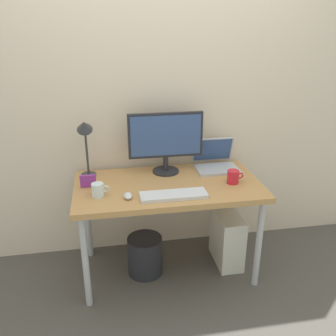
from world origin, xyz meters
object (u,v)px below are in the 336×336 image
object	(u,v)px
laptop	(215,161)
glass_cup	(98,190)
desk_lamp	(85,135)
keyboard	(174,195)
photo_frame	(88,181)
wastebasket	(145,255)
mouse	(128,196)
desk	(168,192)
monitor	(166,139)
coffee_mug	(233,177)
computer_tower	(227,238)

from	to	relation	value
laptop	glass_cup	world-z (taller)	laptop
laptop	glass_cup	xyz separation A→B (m)	(-0.90, -0.35, -0.01)
desk_lamp	keyboard	xyz separation A→B (m)	(0.56, -0.43, -0.31)
laptop	glass_cup	size ratio (longest dim) A/B	2.79
photo_frame	wastebasket	bearing A→B (deg)	-6.85
mouse	desk	bearing A→B (deg)	30.92
monitor	wastebasket	size ratio (longest dim) A/B	1.84
laptop	wastebasket	distance (m)	0.90
monitor	keyboard	world-z (taller)	monitor
desk	wastebasket	distance (m)	0.54
desk_lamp	mouse	distance (m)	0.56
laptop	coffee_mug	distance (m)	0.31
desk_lamp	keyboard	size ratio (longest dim) A/B	1.04
coffee_mug	photo_frame	distance (m)	1.01
keyboard	glass_cup	world-z (taller)	glass_cup
keyboard	glass_cup	xyz separation A→B (m)	(-0.49, 0.09, 0.03)
coffee_mug	glass_cup	size ratio (longest dim) A/B	1.03
desk_lamp	photo_frame	bearing A→B (deg)	-89.01
glass_cup	wastebasket	world-z (taller)	glass_cup
keyboard	laptop	bearing A→B (deg)	47.35
desk_lamp	computer_tower	xyz separation A→B (m)	(1.03, -0.20, -0.84)
laptop	mouse	size ratio (longest dim) A/B	3.56
photo_frame	glass_cup	bearing A→B (deg)	-66.12
desk	monitor	size ratio (longest dim) A/B	2.37
desk	desk_lamp	xyz separation A→B (m)	(-0.55, 0.22, 0.39)
computer_tower	photo_frame	bearing A→B (deg)	179.14
mouse	coffee_mug	xyz separation A→B (m)	(0.75, 0.11, 0.03)
keyboard	mouse	bearing A→B (deg)	173.95
glass_cup	computer_tower	bearing A→B (deg)	8.08
coffee_mug	mouse	bearing A→B (deg)	-171.59
mouse	coffee_mug	size ratio (longest dim) A/B	0.76
desk_lamp	mouse	xyz separation A→B (m)	(0.26, -0.39, -0.31)
coffee_mug	computer_tower	size ratio (longest dim) A/B	0.28
coffee_mug	glass_cup	xyz separation A→B (m)	(-0.94, -0.05, -0.00)
desk	mouse	size ratio (longest dim) A/B	14.55
glass_cup	computer_tower	xyz separation A→B (m)	(0.96, 0.14, -0.56)
photo_frame	monitor	bearing A→B (deg)	17.49
monitor	wastebasket	distance (m)	0.89
desk_lamp	computer_tower	distance (m)	1.34
photo_frame	keyboard	bearing A→B (deg)	-23.77
coffee_mug	laptop	bearing A→B (deg)	97.77
coffee_mug	desk_lamp	bearing A→B (deg)	164.35
photo_frame	wastebasket	world-z (taller)	photo_frame
desk_lamp	mouse	bearing A→B (deg)	-56.66
computer_tower	desk_lamp	bearing A→B (deg)	169.20
monitor	mouse	bearing A→B (deg)	-128.78
computer_tower	glass_cup	bearing A→B (deg)	-171.92
desk	coffee_mug	bearing A→B (deg)	-8.22
mouse	computer_tower	xyz separation A→B (m)	(0.77, 0.20, -0.53)
desk	laptop	world-z (taller)	laptop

